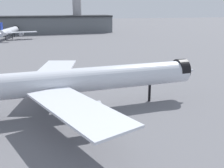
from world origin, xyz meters
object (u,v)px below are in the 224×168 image
at_px(airliner_far_taxiway, 9,31).
at_px(baggage_tug_wing, 135,71).
at_px(airliner_near_gate, 80,81).
at_px(baggage_cart_trailing, 67,71).
at_px(traffic_cone_wingtip, 0,81).

distance_m(airliner_far_taxiway, baggage_tug_wing, 127.28).
distance_m(airliner_near_gate, baggage_cart_trailing, 34.27).
xyz_separation_m(airliner_far_taxiway, traffic_cone_wingtip, (9.15, -115.95, -5.04)).
bearing_deg(baggage_tug_wing, airliner_near_gate, -60.35).
relative_size(baggage_cart_trailing, traffic_cone_wingtip, 3.99).
xyz_separation_m(baggage_tug_wing, baggage_cart_trailing, (-22.39, 5.91, 0.00)).
relative_size(baggage_tug_wing, traffic_cone_wingtip, 5.30).
bearing_deg(baggage_tug_wing, traffic_cone_wingtip, -111.77).
distance_m(baggage_tug_wing, traffic_cone_wingtip, 42.83).
distance_m(airliner_far_taxiway, baggage_cart_trailing, 114.18).
height_order(airliner_far_taxiway, traffic_cone_wingtip, airliner_far_taxiway).
bearing_deg(airliner_far_taxiway, traffic_cone_wingtip, -166.35).
xyz_separation_m(airliner_far_taxiway, baggage_tug_wing, (51.98, -116.11, -4.40)).
relative_size(airliner_far_taxiway, baggage_tug_wing, 12.05).
relative_size(airliner_far_taxiway, baggage_cart_trailing, 16.01).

